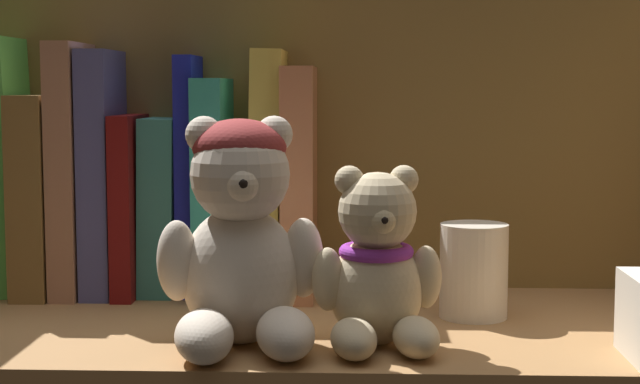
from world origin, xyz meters
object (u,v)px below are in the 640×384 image
(book_5, at_px, (108,172))
(book_7, at_px, (164,205))
(book_6, at_px, (136,203))
(book_4, at_px, (79,168))
(book_10, at_px, (243,209))
(book_9, at_px, (217,186))
(book_12, at_px, (301,180))
(teddy_bear_smaller, at_px, (378,270))
(book_2, at_px, (10,165))
(teddy_bear_larger, at_px, (241,238))
(book_3, at_px, (48,193))
(book_8, at_px, (192,174))
(book_11, at_px, (269,172))
(pillar_candle, at_px, (474,271))

(book_5, xyz_separation_m, book_7, (0.05, 0.00, -0.03))
(book_6, bearing_deg, book_4, 180.00)
(book_7, distance_m, book_10, 0.08)
(book_9, bearing_deg, book_12, 0.00)
(book_9, relative_size, teddy_bear_smaller, 1.48)
(book_2, distance_m, teddy_bear_larger, 0.33)
(book_2, bearing_deg, book_3, 0.00)
(book_2, relative_size, book_8, 1.07)
(book_6, distance_m, teddy_bear_larger, 0.25)
(book_11, relative_size, teddy_bear_smaller, 1.68)
(book_6, relative_size, book_12, 0.79)
(book_3, distance_m, teddy_bear_larger, 0.30)
(book_10, bearing_deg, teddy_bear_smaller, -58.63)
(book_5, height_order, book_12, book_5)
(book_10, bearing_deg, teddy_bear_larger, -83.73)
(book_9, relative_size, book_10, 1.29)
(book_7, bearing_deg, book_5, 180.00)
(book_12, distance_m, pillar_candle, 0.20)
(book_11, relative_size, pillar_candle, 2.87)
(book_7, bearing_deg, book_11, 0.00)
(book_4, relative_size, book_6, 1.39)
(book_5, relative_size, teddy_bear_larger, 1.32)
(book_2, distance_m, book_7, 0.16)
(book_4, xyz_separation_m, teddy_bear_smaller, (0.29, -0.21, -0.06))
(book_5, distance_m, book_9, 0.11)
(pillar_candle, bearing_deg, book_5, 162.80)
(book_3, bearing_deg, book_7, 0.00)
(book_2, xyz_separation_m, pillar_candle, (0.44, -0.11, -0.08))
(book_5, relative_size, book_7, 1.38)
(book_5, xyz_separation_m, pillar_candle, (0.34, -0.11, -0.08))
(pillar_candle, bearing_deg, book_10, 153.38)
(book_10, bearing_deg, book_4, 180.00)
(book_3, relative_size, teddy_bear_larger, 1.08)
(book_10, bearing_deg, book_5, 180.00)
(book_6, bearing_deg, book_10, 0.00)
(book_8, bearing_deg, book_12, 0.00)
(book_10, height_order, teddy_bear_larger, teddy_bear_larger)
(teddy_bear_smaller, bearing_deg, book_4, 143.97)
(book_2, distance_m, book_6, 0.13)
(book_12, bearing_deg, pillar_candle, -34.35)
(book_2, bearing_deg, book_4, 0.00)
(book_12, bearing_deg, book_3, 180.00)
(book_2, height_order, book_3, book_2)
(teddy_bear_larger, xyz_separation_m, teddy_bear_smaller, (0.10, 0.00, -0.02))
(book_2, xyz_separation_m, book_3, (0.04, 0.00, -0.03))
(book_3, relative_size, book_4, 0.80)
(book_7, bearing_deg, book_12, 0.00)
(pillar_candle, bearing_deg, book_9, 155.85)
(book_9, distance_m, pillar_candle, 0.27)
(book_4, distance_m, teddy_bear_smaller, 0.36)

